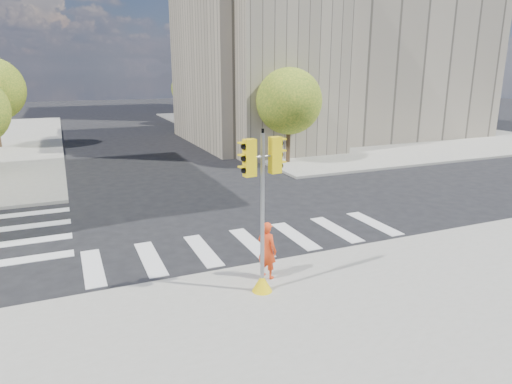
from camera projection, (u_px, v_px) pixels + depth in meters
ground at (234, 226)px, 18.23m from camera, size 160.00×160.00×0.00m
sidewalk_far_right at (324, 126)px, 48.86m from camera, size 28.00×40.00×0.15m
civic_building at (325, 54)px, 39.20m from camera, size 26.00×16.00×19.39m
tree_re_near at (289, 101)px, 28.88m from camera, size 4.20×4.20×6.16m
tree_re_mid at (226, 89)px, 39.45m from camera, size 4.60×4.60×6.66m
tree_re_far at (190, 89)px, 50.23m from camera, size 4.00×4.00×5.88m
lamp_near at (270, 90)px, 32.48m from camera, size 0.35×0.18×8.11m
lamp_far at (210, 84)px, 44.91m from camera, size 0.35×0.18×8.11m
traffic_signal at (262, 226)px, 12.07m from camera, size 1.08×0.56×4.47m
photographer at (267, 250)px, 13.18m from camera, size 0.66×0.74×1.71m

